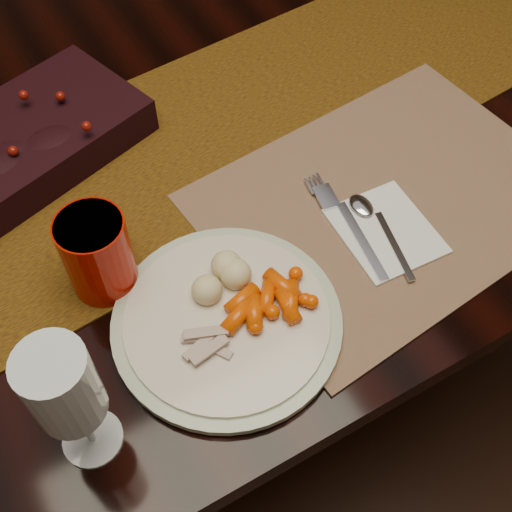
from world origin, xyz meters
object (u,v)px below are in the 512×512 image
napkin (385,231)px  dining_table (182,279)px  dinner_plate (227,321)px  wine_glass (73,406)px  mashed_potatoes (214,268)px  centerpiece (13,144)px  turkey_shreds (207,342)px  placemat_main (388,199)px  baby_carrots (265,310)px  red_cup (98,254)px

napkin → dining_table: bearing=124.9°
dinner_plate → wine_glass: wine_glass is taller
mashed_potatoes → centerpiece: bearing=114.4°
napkin → wine_glass: 0.45m
mashed_potatoes → turkey_shreds: 0.09m
centerpiece → mashed_potatoes: size_ratio=4.20×
placemat_main → baby_carrots: size_ratio=4.83×
red_cup → mashed_potatoes: bearing=-32.8°
turkey_shreds → red_cup: size_ratio=0.56×
mashed_potatoes → napkin: size_ratio=0.64×
centerpiece → napkin: size_ratio=2.69×
dining_table → turkey_shreds: turkey_shreds is taller
dining_table → turkey_shreds: bearing=-105.0°
baby_carrots → napkin: 0.21m
dinner_plate → mashed_potatoes: bearing=76.6°
centerpiece → wine_glass: wine_glass is taller
dining_table → centerpiece: 0.46m
baby_carrots → wine_glass: bearing=-171.6°
napkin → turkey_shreds: bearing=-169.2°
placemat_main → red_cup: bearing=164.6°
turkey_shreds → wine_glass: size_ratio=0.33×
napkin → wine_glass: size_ratio=0.72×
dining_table → wine_glass: bearing=-123.4°
centerpiece → placemat_main: 0.53m
dining_table → baby_carrots: baby_carrots is taller
mashed_potatoes → turkey_shreds: size_ratio=1.39×
placemat_main → dinner_plate: bearing=-173.0°
placemat_main → napkin: 0.06m
dining_table → red_cup: 0.50m
centerpiece → placemat_main: bearing=-37.0°
dining_table → wine_glass: size_ratio=9.53×
placemat_main → napkin: size_ratio=3.61×
mashed_potatoes → wine_glass: bearing=-152.3°
baby_carrots → mashed_potatoes: mashed_potatoes is taller
centerpiece → napkin: bearing=-43.4°
mashed_potatoes → red_cup: (-0.12, 0.07, 0.02)m
baby_carrots → napkin: baby_carrots is taller
dining_table → placemat_main: (0.23, -0.26, 0.38)m
dining_table → centerpiece: centerpiece is taller
placemat_main → mashed_potatoes: mashed_potatoes is taller
baby_carrots → turkey_shreds: (-0.08, -0.00, -0.00)m
turkey_shreds → red_cup: red_cup is taller
baby_carrots → dining_table: bearing=87.6°
dinner_plate → turkey_shreds: 0.04m
dinner_plate → red_cup: bearing=128.1°
dinner_plate → placemat_main: bearing=12.7°
turkey_shreds → wine_glass: 0.17m
dining_table → wine_glass: wine_glass is taller
centerpiece → baby_carrots: centerpiece is taller
mashed_potatoes → dining_table: bearing=80.9°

